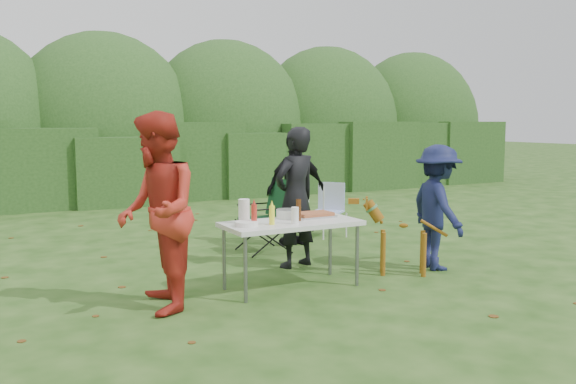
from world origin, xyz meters
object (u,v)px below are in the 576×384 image
dog (403,237)px  paper_towel_roll (244,211)px  lawn_chair (327,210)px  folding_table (291,226)px  person_black_puffy (296,189)px  child (438,207)px  ketchup_bottle (254,215)px  person_red_jacket (157,212)px  person_cook (296,197)px  beer_bottle (298,210)px  mustard_bottle (272,215)px  camping_chair (263,215)px

dog → paper_towel_roll: paper_towel_roll is taller
dog → lawn_chair: size_ratio=1.11×
folding_table → dog: size_ratio=1.58×
person_black_puffy → lawn_chair: bearing=-158.4°
child → ketchup_bottle: size_ratio=7.02×
person_red_jacket → person_cook: bearing=125.6°
child → beer_bottle: (-1.92, 0.10, 0.09)m
lawn_chair → mustard_bottle: (-2.23, -2.46, 0.41)m
mustard_bottle → ketchup_bottle: ketchup_bottle is taller
folding_table → person_black_puffy: size_ratio=0.90×
folding_table → person_cook: bearing=58.3°
beer_bottle → paper_towel_roll: size_ratio=0.92×
child → lawn_chair: child is taller
person_red_jacket → child: 3.53m
folding_table → person_cook: 1.00m
person_cook → dog: size_ratio=1.85×
person_cook → beer_bottle: 0.94m
ketchup_bottle → child: bearing=-1.4°
folding_table → dog: bearing=-4.9°
camping_chair → ketchup_bottle: bearing=62.4°
lawn_chair → ketchup_bottle: ketchup_bottle is taller
person_black_puffy → dog: size_ratio=1.75×
lawn_chair → camping_chair: bearing=-17.2°
person_red_jacket → paper_towel_roll: person_red_jacket is taller
person_black_puffy → beer_bottle: 2.28m
folding_table → dog: (1.45, -0.12, -0.24)m
person_cook → dog: (0.94, -0.96, -0.43)m
camping_chair → person_cook: bearing=89.8°
child → camping_chair: size_ratio=1.49×
dog → person_cook: bearing=-10.8°
child → mustard_bottle: (-2.28, 0.02, 0.07)m
folding_table → camping_chair: 1.89m
person_cook → camping_chair: size_ratio=1.70×
paper_towel_roll → person_cook: bearing=34.3°
person_cook → dog: person_cook is taller
mustard_bottle → person_red_jacket: bearing=-178.4°
child → camping_chair: 2.41m
folding_table → beer_bottle: size_ratio=6.25×
child → lawn_chair: 2.51m
person_black_puffy → dog: 2.19m
folding_table → person_red_jacket: bearing=-175.9°
folding_table → lawn_chair: (1.95, 2.39, -0.26)m
person_black_puffy → folding_table: bearing=55.6°
folding_table → ketchup_bottle: size_ratio=6.82×
camping_chair → ketchup_bottle: 2.12m
person_cook → person_red_jacket: bearing=9.2°
person_red_jacket → folding_table: bearing=104.8°
dog → ketchup_bottle: (-1.92, 0.09, 0.40)m
folding_table → person_black_puffy: person_black_puffy is taller
camping_chair → paper_towel_roll: size_ratio=3.98×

